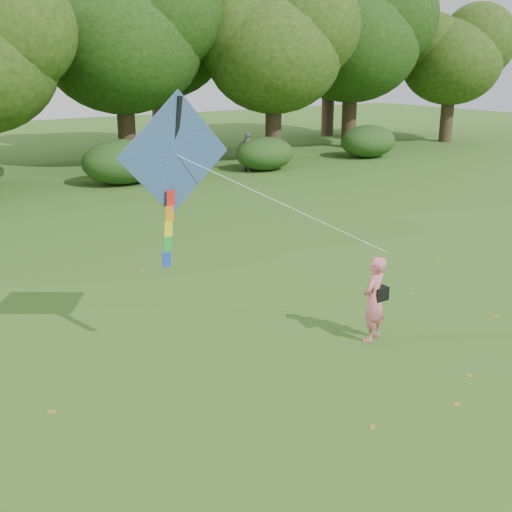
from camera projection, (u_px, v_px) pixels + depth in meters
ground at (361, 353)px, 11.64m from camera, size 100.00×100.00×0.00m
man_kite_flyer at (374, 299)px, 11.94m from camera, size 0.71×0.60×1.65m
bystander_right at (247, 151)px, 30.29m from camera, size 0.99×1.14×1.84m
crossbody_bag at (380, 293)px, 11.95m from camera, size 0.43×0.20×0.68m
flying_kite at (175, 158)px, 10.37m from camera, size 4.64×1.62×2.96m
tree_line at (45, 47)px, 28.99m from camera, size 54.70×15.30×9.48m
shrub_band at (36, 173)px, 24.93m from camera, size 39.15×3.22×1.88m
fallen_leaves at (306, 346)px, 11.90m from camera, size 11.49×9.41×0.01m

